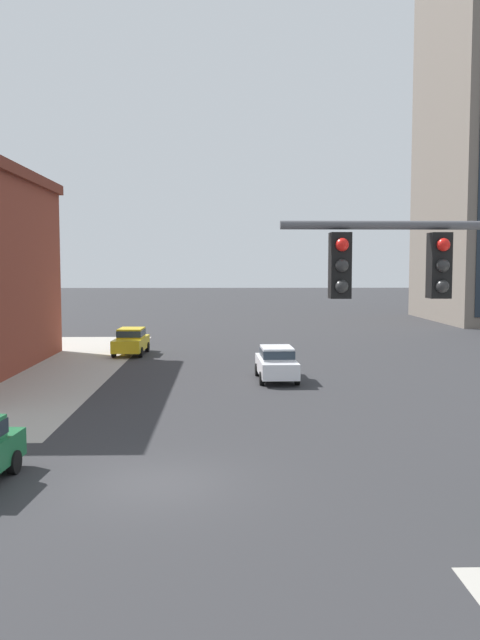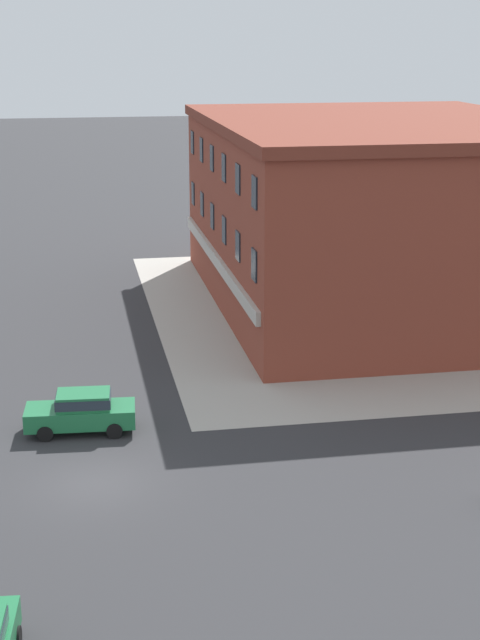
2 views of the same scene
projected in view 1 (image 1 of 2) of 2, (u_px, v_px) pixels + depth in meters
name	position (u px, v px, depth m)	size (l,w,h in m)	color
ground_plane	(156.00, 483.00, 17.15)	(320.00, 320.00, 0.00)	#2D2D30
car_main_southbound_near	(131.00, 340.00, 42.28)	(2.00, 4.46, 1.68)	gold
car_main_southbound_far	(277.00, 362.00, 32.61)	(1.99, 4.45, 1.68)	silver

